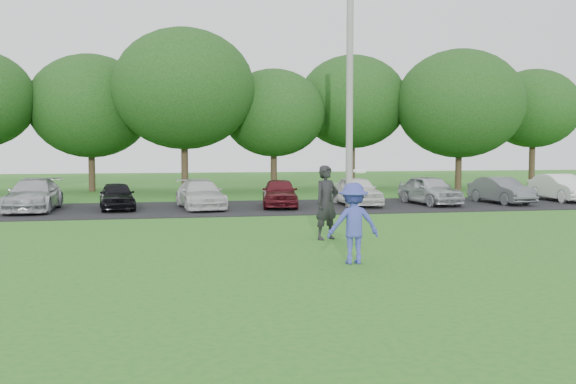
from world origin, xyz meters
name	(u,v)px	position (x,y,z in m)	size (l,w,h in m)	color
ground	(321,267)	(0.00, 0.00, 0.00)	(100.00, 100.00, 0.00)	#266F1F
parking_lot	(243,208)	(0.00, 13.00, 0.01)	(32.00, 6.50, 0.03)	black
utility_pole	(350,86)	(4.31, 12.57, 4.91)	(0.28, 0.28, 9.83)	gray
frisbee_player	(353,223)	(0.77, 0.31, 0.85)	(1.11, 0.76, 2.00)	#3C44AB
camera_bystander	(327,203)	(1.10, 3.83, 0.98)	(0.85, 0.74, 1.97)	black
parked_cars	(221,193)	(-0.87, 12.96, 0.62)	(30.38, 4.53, 1.25)	#501511
tree_row	(248,102)	(1.51, 22.76, 4.91)	(42.39, 9.85, 8.64)	#38281C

